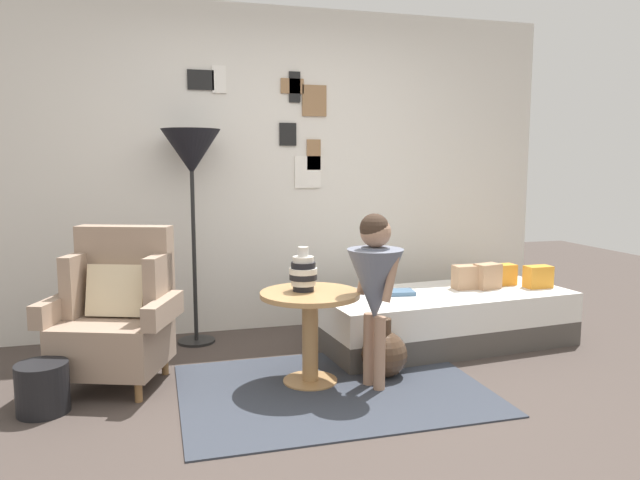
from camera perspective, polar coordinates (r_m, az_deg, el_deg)
The scene contains 16 objects.
ground_plane at distance 3.30m, azimuth 2.02°, elevation -17.03°, with size 12.00×12.00×0.00m, color #423833.
gallery_wall at distance 4.90m, azimuth -4.87°, elevation 6.66°, with size 4.80×0.12×2.60m.
rug at distance 3.70m, azimuth 1.21°, elevation -14.15°, with size 1.82×1.34×0.01m, color #333842.
armchair at distance 3.90m, azimuth -18.98°, elevation -6.72°, with size 0.88×0.77×0.97m.
daybed at distance 4.62m, azimuth 11.84°, elevation -7.35°, with size 1.96×0.97×0.40m.
pillow_head at distance 4.92m, azimuth 20.26°, elevation -3.34°, with size 0.20×0.12×0.17m, color orange.
pillow_mid at distance 4.96m, azimuth 17.29°, elevation -3.18°, with size 0.17×0.12×0.16m, color orange.
pillow_back at distance 4.76m, azimuth 15.84°, elevation -3.37°, with size 0.19×0.12×0.19m, color tan.
pillow_extra at distance 4.71m, azimuth 13.93°, elevation -3.49°, with size 0.20×0.12×0.18m, color tan.
side_table at distance 3.68m, azimuth -0.96°, elevation -7.45°, with size 0.62×0.62×0.58m.
vase_striped at distance 3.65m, azimuth -1.62°, elevation -3.16°, with size 0.17×0.17×0.27m.
floor_lamp at distance 4.50m, azimuth -12.27°, elevation 7.68°, with size 0.43×0.43×1.61m.
person_child at distance 3.55m, azimuth 5.32°, elevation -3.72°, with size 0.34×0.34×1.07m.
book_on_daybed at distance 4.43m, azimuth 7.60°, elevation -5.02°, with size 0.22×0.16×0.03m, color #446383.
demijohn_near at distance 3.88m, azimuth 6.21°, elevation -10.82°, with size 0.30×0.30×0.38m.
magazine_basket at distance 3.68m, azimuth -25.15°, elevation -12.77°, with size 0.28×0.28×0.28m, color black.
Camera 1 is at (-0.92, -2.86, 1.37)m, focal length 33.24 mm.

